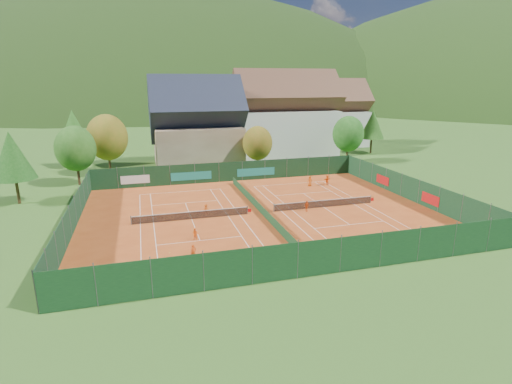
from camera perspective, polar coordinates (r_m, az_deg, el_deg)
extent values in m
plane|color=#2D581B|center=(46.40, 0.68, -3.04)|extent=(600.00, 600.00, 0.00)
cube|color=#A74318|center=(46.39, 0.68, -3.01)|extent=(40.00, 32.00, 0.01)
cube|color=white|center=(56.18, -10.68, 0.04)|extent=(10.97, 0.06, 0.00)
cube|color=white|center=(33.97, -6.64, -10.31)|extent=(10.97, 0.06, 0.00)
cube|color=white|center=(44.64, -16.19, -4.40)|extent=(0.06, 23.77, 0.00)
cube|color=white|center=(45.77, -2.34, -3.28)|extent=(0.06, 23.77, 0.00)
cube|color=white|center=(44.64, -14.43, -4.27)|extent=(0.06, 23.77, 0.00)
cube|color=white|center=(45.49, -4.02, -3.42)|extent=(0.06, 23.77, 0.00)
cube|color=white|center=(50.93, -10.07, -1.54)|extent=(8.23, 0.06, 0.00)
cube|color=white|center=(38.93, -8.00, -6.89)|extent=(8.23, 0.06, 0.00)
cube|color=white|center=(44.87, -9.18, -3.86)|extent=(0.06, 12.80, 0.00)
cube|color=white|center=(59.67, 4.78, 1.17)|extent=(10.97, 0.06, 0.00)
cube|color=white|center=(39.48, 17.10, -7.13)|extent=(10.97, 0.06, 0.00)
cube|color=white|center=(47.14, 3.61, -2.73)|extent=(0.06, 23.77, 0.00)
cube|color=white|center=(51.72, 15.15, -1.59)|extent=(0.06, 23.77, 0.00)
cube|color=white|center=(47.60, 5.17, -2.58)|extent=(0.06, 23.77, 0.00)
cube|color=white|center=(51.04, 13.83, -1.72)|extent=(0.06, 23.77, 0.00)
cube|color=white|center=(54.76, 6.79, -0.20)|extent=(8.23, 0.06, 0.00)
cube|color=white|center=(43.82, 13.24, -4.57)|extent=(8.23, 0.06, 0.00)
cube|color=white|center=(49.18, 9.65, -2.14)|extent=(0.06, 12.80, 0.00)
cylinder|color=#59595B|center=(44.51, -17.42, -3.88)|extent=(0.10, 0.10, 1.02)
cylinder|color=#59595B|center=(45.82, -1.24, -2.59)|extent=(0.10, 0.10, 1.02)
cube|color=black|center=(44.73, -9.20, -3.32)|extent=(12.80, 0.02, 0.86)
cube|color=white|center=(44.59, -9.22, -2.80)|extent=(12.80, 0.04, 0.06)
cube|color=red|center=(45.90, -0.93, -2.63)|extent=(0.40, 0.04, 0.40)
cylinder|color=#59595B|center=(46.70, 2.57, -2.25)|extent=(0.10, 0.10, 1.02)
cylinder|color=#59595B|center=(52.05, 16.06, -0.98)|extent=(0.10, 0.10, 1.02)
cube|color=black|center=(49.04, 9.68, -1.65)|extent=(12.80, 0.02, 0.86)
cube|color=white|center=(48.92, 9.70, -1.16)|extent=(12.80, 0.04, 0.06)
cube|color=red|center=(52.20, 16.28, -1.02)|extent=(0.40, 0.04, 0.40)
cube|color=#14391C|center=(46.24, 0.68, -2.43)|extent=(0.03, 28.80, 1.00)
cube|color=#13351C|center=(60.95, -3.63, 2.94)|extent=(40.00, 0.04, 3.00)
cube|color=teal|center=(60.00, -9.22, 2.27)|extent=(6.00, 0.03, 1.20)
cube|color=teal|center=(61.91, 0.00, 2.88)|extent=(6.00, 0.03, 1.20)
cube|color=silver|center=(59.64, -16.87, 1.72)|extent=(4.00, 0.03, 1.20)
cube|color=#153B1C|center=(31.91, 9.06, -9.23)|extent=(40.00, 0.04, 3.00)
cube|color=#153921|center=(44.77, -24.69, -3.17)|extent=(0.04, 32.00, 3.00)
cube|color=#13361C|center=(54.92, 21.11, 0.50)|extent=(0.04, 32.00, 3.00)
cube|color=#B21414|center=(51.96, 23.63, -0.93)|extent=(0.03, 3.00, 1.20)
cube|color=#B21414|center=(59.68, 17.63, 1.66)|extent=(0.03, 3.00, 1.20)
cube|color=tan|center=(73.63, -8.33, 6.58)|extent=(15.00, 12.00, 7.00)
cube|color=#1E2333|center=(72.92, -8.53, 11.63)|extent=(16.20, 12.00, 12.00)
cube|color=silver|center=(83.84, 4.16, 8.47)|extent=(20.00, 11.00, 9.00)
cube|color=brown|center=(83.27, 4.26, 13.42)|extent=(21.60, 11.00, 11.00)
cube|color=silver|center=(96.71, 10.41, 8.90)|extent=(16.00, 10.00, 8.00)
cube|color=brown|center=(96.20, 10.60, 12.74)|extent=(17.28, 10.00, 10.00)
cylinder|color=#432618|center=(64.23, -24.00, 2.17)|extent=(0.36, 0.36, 2.80)
ellipsoid|color=#275B1A|center=(63.52, -24.40, 5.68)|extent=(5.72, 5.72, 6.58)
cylinder|color=#4D371B|center=(69.60, -20.14, 3.66)|extent=(0.36, 0.36, 3.15)
ellipsoid|color=olive|center=(68.88, -20.49, 7.32)|extent=(6.44, 6.44, 7.40)
cylinder|color=#482B19|center=(78.06, -24.19, 4.58)|extent=(0.36, 0.36, 3.50)
cone|color=#25601B|center=(77.38, -24.60, 8.21)|extent=(5.60, 5.60, 6.50)
cylinder|color=#4E301B|center=(68.14, 0.22, 4.08)|extent=(0.36, 0.36, 2.45)
ellipsoid|color=brown|center=(67.53, 0.22, 6.99)|extent=(5.01, 5.01, 5.76)
cylinder|color=#4D341B|center=(76.77, 12.85, 5.13)|extent=(0.36, 0.36, 2.80)
ellipsoid|color=#205A19|center=(76.18, 13.03, 8.08)|extent=(5.72, 5.72, 6.58)
cylinder|color=#432F18|center=(88.57, 16.11, 6.37)|extent=(0.36, 0.36, 3.15)
cone|color=#235217|center=(88.01, 16.33, 9.26)|extent=(5.04, 5.04, 5.85)
cylinder|color=#4C341B|center=(57.79, -30.90, 0.10)|extent=(0.36, 0.36, 3.15)
cone|color=#1C5117|center=(56.93, -31.52, 4.47)|extent=(5.04, 5.04, 5.85)
cylinder|color=#4B2F1A|center=(91.69, 9.19, 7.18)|extent=(0.36, 0.36, 3.50)
ellipsoid|color=olive|center=(91.12, 9.32, 10.29)|extent=(7.15, 7.15, 8.22)
ellipsoid|color=black|center=(347.60, -12.10, 5.74)|extent=(440.00, 440.00, 242.00)
ellipsoid|color=black|center=(347.21, 31.12, 4.47)|extent=(380.00, 380.00, 220.40)
cylinder|color=slate|center=(41.91, 22.09, -5.70)|extent=(0.02, 0.02, 0.80)
cylinder|color=slate|center=(42.09, 22.42, -5.65)|extent=(0.02, 0.02, 0.80)
cylinder|color=slate|center=(42.13, 21.85, -5.56)|extent=(0.02, 0.02, 0.80)
cylinder|color=slate|center=(42.31, 22.17, -5.51)|extent=(0.02, 0.02, 0.80)
cube|color=slate|center=(42.06, 22.15, -5.41)|extent=(0.34, 0.34, 0.30)
ellipsoid|color=#CCD833|center=(42.05, 22.16, -5.38)|extent=(0.28, 0.28, 0.16)
sphere|color=#CCD833|center=(36.76, -12.21, -8.46)|extent=(0.07, 0.07, 0.07)
sphere|color=#CCD833|center=(39.90, 13.43, -6.57)|extent=(0.07, 0.07, 0.07)
sphere|color=#CCD833|center=(53.14, 0.38, -0.55)|extent=(0.07, 0.07, 0.07)
sphere|color=#CCD833|center=(51.86, -3.85, -1.00)|extent=(0.07, 0.07, 0.07)
sphere|color=#CCD833|center=(48.24, 16.09, -2.87)|extent=(0.07, 0.07, 0.07)
imported|color=#CD4712|center=(34.68, -8.92, -8.55)|extent=(0.58, 0.43, 1.44)
imported|color=orange|center=(38.95, -8.67, -5.96)|extent=(0.74, 0.69, 1.21)
imported|color=#DC5613|center=(46.17, -7.17, -2.45)|extent=(0.81, 0.50, 1.21)
imported|color=#D14A12|center=(47.17, 7.26, -2.00)|extent=(0.82, 0.62, 1.30)
imported|color=#CC5412|center=(58.53, 7.69, 1.55)|extent=(0.77, 0.53, 1.52)
imported|color=orange|center=(59.72, 10.13, 1.72)|extent=(1.46, 0.95, 1.50)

